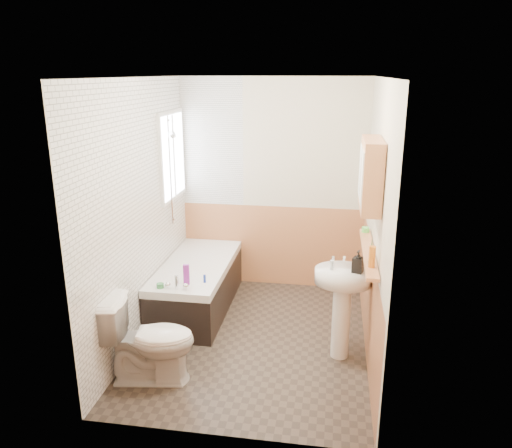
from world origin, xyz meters
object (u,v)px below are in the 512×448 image
object	(u,v)px
toilet	(150,340)
medicine_cabinet	(371,174)
sink	(342,295)
pine_shelf	(368,252)
bathtub	(197,285)

from	to	relation	value
toilet	medicine_cabinet	xyz separation A→B (m)	(1.77, 0.55, 1.37)
toilet	sink	size ratio (longest dim) A/B	0.78
pine_shelf	sink	bearing A→B (deg)	170.23
pine_shelf	medicine_cabinet	world-z (taller)	medicine_cabinet
sink	medicine_cabinet	world-z (taller)	medicine_cabinet
bathtub	pine_shelf	size ratio (longest dim) A/B	1.29
sink	medicine_cabinet	distance (m)	1.14
sink	pine_shelf	bearing A→B (deg)	2.67
toilet	bathtub	bearing A→B (deg)	-9.54
sink	pine_shelf	distance (m)	0.48
bathtub	sink	xyz separation A→B (m)	(1.57, -0.76, 0.34)
bathtub	toilet	bearing A→B (deg)	-91.24
bathtub	toilet	distance (m)	1.38
toilet	pine_shelf	xyz separation A→B (m)	(1.80, 0.59, 0.68)
toilet	medicine_cabinet	distance (m)	2.30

